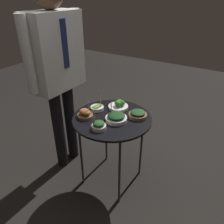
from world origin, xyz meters
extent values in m
plane|color=black|center=(0.00, 0.00, 0.00)|extent=(8.00, 8.00, 0.00)
cylinder|color=black|center=(0.00, 0.00, 0.68)|extent=(0.66, 0.66, 0.02)
cylinder|color=#2D2D2D|center=(0.20, -0.20, 0.34)|extent=(0.02, 0.02, 0.67)
cylinder|color=#2D2D2D|center=(-0.20, -0.20, 0.34)|extent=(0.02, 0.02, 0.67)
cylinder|color=#2D2D2D|center=(0.20, 0.20, 0.34)|extent=(0.02, 0.02, 0.67)
cylinder|color=#2D2D2D|center=(-0.20, 0.20, 0.34)|extent=(0.02, 0.02, 0.67)
cylinder|color=white|center=(-0.03, -0.06, 0.70)|extent=(0.18, 0.18, 0.03)
ellipsoid|color=#143816|center=(-0.03, -0.06, 0.74)|extent=(0.14, 0.14, 0.03)
cylinder|color=#ADADB2|center=(-0.03, -0.01, 0.76)|extent=(0.01, 0.01, 0.15)
cylinder|color=brown|center=(-0.12, 0.19, 0.70)|extent=(0.13, 0.13, 0.02)
ellipsoid|color=#93602D|center=(-0.12, 0.19, 0.74)|extent=(0.10, 0.12, 0.05)
cylinder|color=#ADADB2|center=(-0.09, 0.16, 0.76)|extent=(0.01, 0.01, 0.14)
cylinder|color=white|center=(0.17, 0.04, 0.70)|extent=(0.18, 0.18, 0.02)
sphere|color=#387F2D|center=(0.21, 0.05, 0.73)|extent=(0.05, 0.05, 0.05)
sphere|color=#387F2D|center=(0.17, 0.04, 0.74)|extent=(0.05, 0.05, 0.05)
sphere|color=#387F2D|center=(0.16, 0.05, 0.74)|extent=(0.05, 0.05, 0.05)
sphere|color=#387F2D|center=(0.15, 0.03, 0.74)|extent=(0.05, 0.05, 0.05)
sphere|color=#387F2D|center=(0.19, 0.01, 0.74)|extent=(0.05, 0.05, 0.05)
cylinder|color=brown|center=(0.12, -0.18, 0.70)|extent=(0.15, 0.15, 0.03)
ellipsoid|color=#194219|center=(0.12, -0.18, 0.73)|extent=(0.12, 0.12, 0.03)
cylinder|color=silver|center=(0.04, 0.18, 0.70)|extent=(0.12, 0.12, 0.03)
ellipsoid|color=#7AA847|center=(0.04, 0.20, 0.72)|extent=(0.10, 0.03, 0.01)
ellipsoid|color=#7AA847|center=(0.04, 0.19, 0.72)|extent=(0.10, 0.03, 0.01)
ellipsoid|color=#7AA847|center=(0.04, 0.18, 0.72)|extent=(0.10, 0.03, 0.01)
ellipsoid|color=#7AA847|center=(0.04, 0.17, 0.72)|extent=(0.10, 0.03, 0.01)
ellipsoid|color=#7AA847|center=(0.04, 0.16, 0.72)|extent=(0.10, 0.03, 0.01)
cylinder|color=#ADADB2|center=(0.06, 0.15, 0.78)|extent=(0.01, 0.01, 0.17)
cylinder|color=silver|center=(-0.20, -0.01, 0.70)|extent=(0.11, 0.11, 0.03)
ellipsoid|color=#1E4C1E|center=(-0.20, -0.01, 0.74)|extent=(0.09, 0.09, 0.03)
cylinder|color=#ADADB2|center=(-0.21, 0.02, 0.77)|extent=(0.01, 0.01, 0.16)
cylinder|color=black|center=(-0.11, 0.54, 0.42)|extent=(0.11, 0.11, 0.84)
cylinder|color=black|center=(0.06, 0.54, 0.42)|extent=(0.11, 0.11, 0.84)
cube|color=silver|center=(-0.03, 0.54, 1.16)|extent=(0.47, 0.23, 0.63)
cube|color=navy|center=(-0.03, 0.43, 1.24)|extent=(0.06, 0.01, 0.38)
cylinder|color=silver|center=(-0.30, 0.54, 1.19)|extent=(0.08, 0.08, 0.58)
cylinder|color=silver|center=(0.25, 0.54, 1.19)|extent=(0.08, 0.08, 0.58)
camera|label=1|loc=(-1.31, -0.84, 1.61)|focal=35.00mm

